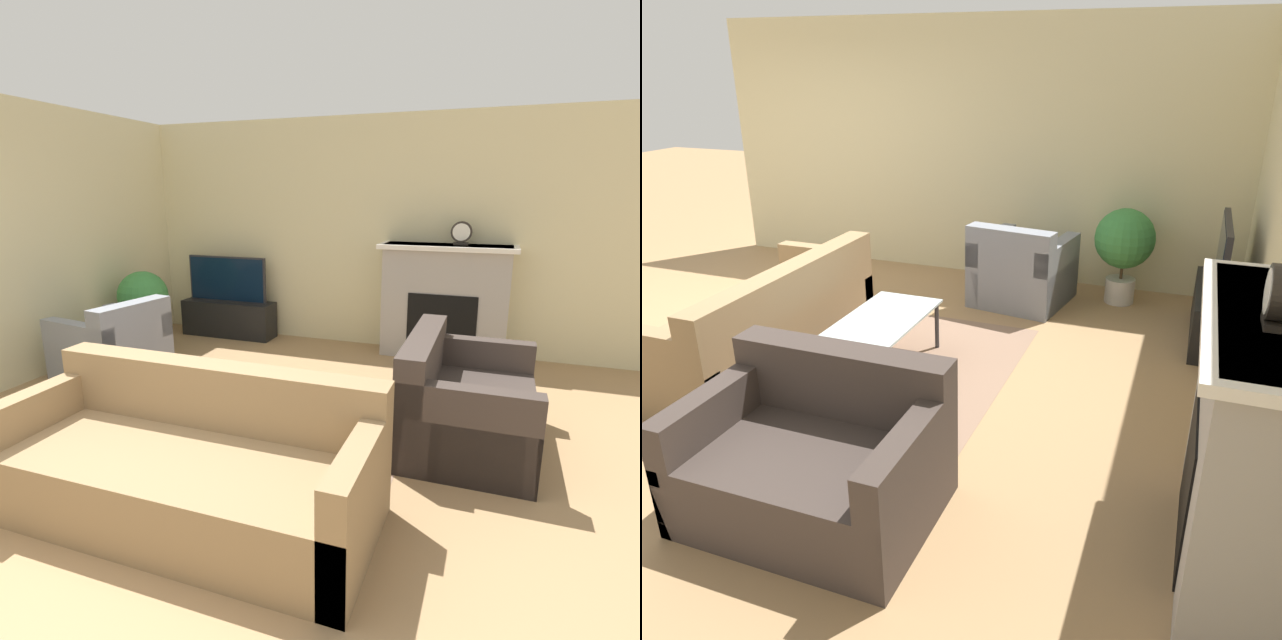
{
  "view_description": "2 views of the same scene",
  "coord_description": "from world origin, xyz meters",
  "views": [
    {
      "loc": [
        1.88,
        -1.47,
        1.83
      ],
      "look_at": [
        0.48,
        2.41,
        0.78
      ],
      "focal_mm": 28.0,
      "sensor_mm": 36.0,
      "label": 1
    },
    {
      "loc": [
        4.04,
        3.81,
        2.26
      ],
      "look_at": [
        0.61,
        2.54,
        0.73
      ],
      "focal_mm": 35.0,
      "sensor_mm": 36.0,
      "label": 2
    }
  ],
  "objects": [
    {
      "name": "armchair_by_window",
      "position": [
        -1.67,
        2.31,
        0.3
      ],
      "size": [
        0.98,
        0.97,
        0.82
      ],
      "rotation": [
        0.0,
        0.0,
        -1.72
      ],
      "color": "gray",
      "rests_on": "ground_plane"
    },
    {
      "name": "tv",
      "position": [
        -1.4,
        4.11,
        0.75
      ],
      "size": [
        1.08,
        0.06,
        0.59
      ],
      "color": "#232328",
      "rests_on": "tv_stand"
    },
    {
      "name": "couch_sectional",
      "position": [
        0.29,
        0.71,
        0.29
      ],
      "size": [
        2.2,
        0.91,
        0.82
      ],
      "color": "#8C704C",
      "rests_on": "ground_plane"
    },
    {
      "name": "coffee_table",
      "position": [
        0.16,
        1.69,
        0.39
      ],
      "size": [
        1.17,
        0.57,
        0.43
      ],
      "color": "#333338",
      "rests_on": "ground_plane"
    },
    {
      "name": "mantel_clock",
      "position": [
        1.48,
        4.17,
        1.42
      ],
      "size": [
        0.22,
        0.07,
        0.25
      ],
      "color": "#28231E",
      "rests_on": "fireplace"
    },
    {
      "name": "area_rug",
      "position": [
        0.16,
        1.78,
        0.0
      ],
      "size": [
        2.37,
        1.77,
        0.0
      ],
      "color": "#896B56",
      "rests_on": "ground_plane"
    },
    {
      "name": "tv_stand",
      "position": [
        -1.4,
        4.11,
        0.23
      ],
      "size": [
        1.23,
        0.35,
        0.46
      ],
      "color": "black",
      "rests_on": "ground_plane"
    },
    {
      "name": "fireplace",
      "position": [
        1.34,
        4.17,
        0.67
      ],
      "size": [
        1.48,
        0.46,
        1.28
      ],
      "color": "#9E9993",
      "rests_on": "ground_plane"
    },
    {
      "name": "wall_left",
      "position": [
        -2.49,
        2.18,
        1.35
      ],
      "size": [
        0.06,
        7.37,
        2.7
      ],
      "color": "beige",
      "rests_on": "ground_plane"
    },
    {
      "name": "ground_plane",
      "position": [
        0.0,
        0.0,
        0.0
      ],
      "size": [
        20.0,
        20.0,
        0.0
      ],
      "primitive_type": "plane",
      "color": "#9E7A51"
    },
    {
      "name": "couch_loveseat",
      "position": [
        1.72,
        2.13,
        0.29
      ],
      "size": [
        0.92,
        1.28,
        0.82
      ],
      "rotation": [
        0.0,
        0.0,
        1.57
      ],
      "color": "#3D332D",
      "rests_on": "ground_plane"
    },
    {
      "name": "potted_plant",
      "position": [
        -2.03,
        3.24,
        0.6
      ],
      "size": [
        0.58,
        0.58,
        0.95
      ],
      "color": "beige",
      "rests_on": "ground_plane"
    }
  ]
}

